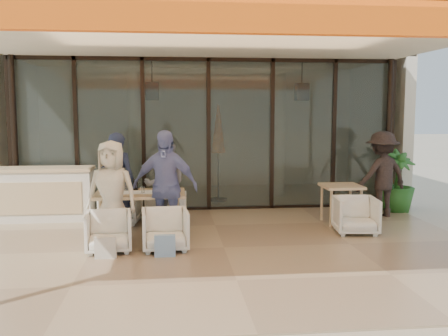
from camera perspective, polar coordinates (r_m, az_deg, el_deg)
The scene contains 21 objects.
ground at distance 7.76m, azimuth -0.02°, elevation -9.24°, with size 70.00×70.00×0.00m, color #C6B293.
terrace_floor at distance 7.76m, azimuth -0.02°, elevation -9.21°, with size 8.00×6.00×0.01m, color tan.
terrace_structure at distance 7.29m, azimuth 0.20°, elevation 15.52°, with size 8.00×6.00×3.40m.
glass_storefront at distance 10.47m, azimuth -1.78°, elevation 3.76°, with size 8.08×0.10×3.20m.
interior_block at distance 12.76m, azimuth -2.55°, elevation 7.10°, with size 9.05×3.62×3.52m.
host_counter at distance 10.14m, azimuth -19.85°, elevation -2.80°, with size 1.85×0.65×1.04m.
dining_table at distance 8.54m, azimuth -9.58°, elevation -3.15°, with size 1.50×0.90×0.93m.
chair_far_left at distance 9.55m, azimuth -11.69°, elevation -4.12°, with size 0.71×0.66×0.73m, color white.
chair_far_right at distance 9.52m, azimuth -6.63°, elevation -4.31°, with size 0.63×0.59×0.65m, color white.
chair_near_left at distance 7.71m, azimuth -13.05°, elevation -6.90°, with size 0.66×0.62×0.68m, color white.
chair_near_right at distance 7.65m, azimuth -6.75°, elevation -6.80°, with size 0.68×0.64×0.70m, color white.
diner_navy at distance 8.98m, azimuth -12.07°, elevation -1.52°, with size 0.64×0.42×1.74m, color #1B243C.
diner_grey at distance 8.94m, azimuth -6.70°, elevation -1.98°, with size 0.77×0.60×1.58m, color slate.
diner_cream at distance 8.10m, azimuth -12.72°, elevation -2.74°, with size 0.81×0.53×1.65m, color beige.
diner_periwinkle at distance 8.04m, azimuth -6.77°, elevation -2.11°, with size 1.06×0.44×1.82m, color #6974B0.
tote_bag_cream at distance 7.37m, azimuth -13.39°, elevation -8.92°, with size 0.30×0.10×0.34m, color silver.
tote_bag_blue at distance 7.31m, azimuth -6.76°, elevation -8.91°, with size 0.30×0.10×0.34m, color #99BFD8.
side_table at distance 9.52m, azimuth 13.26°, elevation -2.53°, with size 0.70×0.70×0.74m.
side_chair at distance 8.87m, azimuth 14.81°, elevation -5.07°, with size 0.70×0.65×0.72m, color white.
standing_woman at distance 10.30m, azimuth 17.59°, elevation -0.74°, with size 1.11×0.64×1.71m, color black.
potted_palm at distance 11.01m, azimuth 19.12°, elevation -1.39°, with size 0.74×0.74×1.31m, color #1E5919.
Camera 1 is at (-0.79, -7.42, 2.12)m, focal length 40.00 mm.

